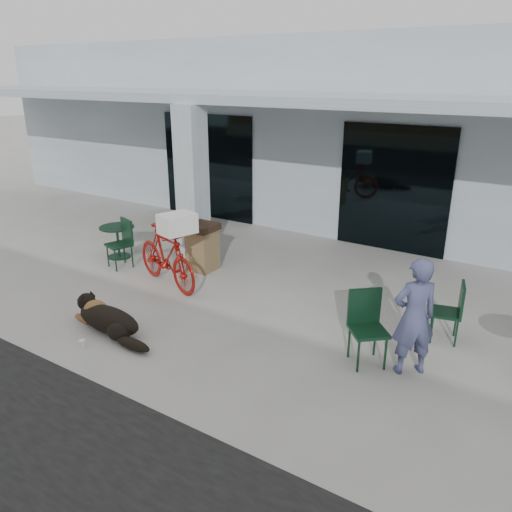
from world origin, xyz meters
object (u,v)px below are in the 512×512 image
Objects in this scene: dog at (109,318)px; cafe_table_near at (118,242)px; cafe_chair_far_b at (446,312)px; trash_receptacle at (202,247)px; cafe_chair_far_a at (368,330)px; person at (414,317)px; cafe_chair_near at (119,244)px; bicycle at (166,257)px.

dog is 3.34m from cafe_table_near.
cafe_chair_far_b is at bearing 0.90° from cafe_table_near.
cafe_table_near is at bearing -168.08° from trash_receptacle.
cafe_table_near is at bearing -103.08° from cafe_chair_far_b.
cafe_chair_far_a is 0.62m from person.
cafe_chair_near is at bearing -151.52° from trash_receptacle.
dog is 4.95m from cafe_chair_far_b.
cafe_chair_far_a is at bearing -20.82° from trash_receptacle.
person is at bearing 26.63° from dog.
person reaches higher than cafe_chair_far_a.
cafe_chair_far_b is 4.70m from trash_receptacle.
cafe_table_near is 0.74× the size of cafe_chair_near.
dog is 2.82m from trash_receptacle.
cafe_chair_near is at bearing 100.10° from bicycle.
cafe_chair_far_a is 4.26m from trash_receptacle.
trash_receptacle reaches higher than cafe_chair_far_b.
person is (4.10, 1.38, 0.56)m from dog.
bicycle is at bearing 130.99° from cafe_chair_far_a.
bicycle is 0.99m from trash_receptacle.
dog is 1.40× the size of cafe_chair_near.
person is at bearing 11.51° from cafe_chair_near.
trash_receptacle is at bearing 11.92° from cafe_table_near.
cafe_table_near reaches higher than dog.
bicycle is 4.06m from cafe_chair_far_a.
person is at bearing -77.85° from bicycle.
cafe_chair_far_b is at bearing 18.20° from cafe_chair_far_a.
dog is 3.80m from cafe_chair_far_a.
cafe_table_near is 0.45× the size of person.
cafe_chair_near reaches higher than trash_receptacle.
dog is 4.37m from person.
cafe_chair_far_a is 1.40m from cafe_chair_far_b.
bicycle is 2.00m from cafe_table_near.
dog is 1.50× the size of cafe_chair_far_b.
cafe_chair_far_b is at bearing -139.86° from person.
cafe_table_near is at bearing 127.95° from cafe_chair_far_a.
trash_receptacle is (0.04, 0.98, -0.09)m from bicycle.
trash_receptacle is at bearing 14.95° from bicycle.
cafe_table_near is at bearing 157.24° from cafe_chair_near.
cafe_chair_far_a is at bearing 9.76° from cafe_chair_near.
dog is at bearing -148.32° from bicycle.
person reaches higher than cafe_chair_far_b.
cafe_table_near is 0.72× the size of cafe_chair_far_a.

